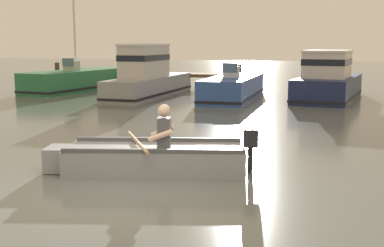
{
  "coord_description": "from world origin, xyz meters",
  "views": [
    {
      "loc": [
        3.05,
        -6.55,
        2.22
      ],
      "look_at": [
        -0.04,
        3.4,
        0.55
      ],
      "focal_mm": 46.52,
      "sensor_mm": 36.0,
      "label": 1
    }
  ],
  "objects_px": {
    "rowboat_with_person": "(152,157)",
    "moored_boat_navy": "(328,81)",
    "moored_boat_green": "(78,80)",
    "moored_boat_blue": "(233,88)",
    "moored_boat_grey": "(148,77)"
  },
  "relations": [
    {
      "from": "moored_boat_grey",
      "to": "moored_boat_navy",
      "type": "bearing_deg",
      "value": 5.45
    },
    {
      "from": "rowboat_with_person",
      "to": "moored_boat_green",
      "type": "relative_size",
      "value": 0.54
    },
    {
      "from": "rowboat_with_person",
      "to": "moored_boat_grey",
      "type": "xyz_separation_m",
      "value": [
        -4.95,
        11.94,
        0.56
      ]
    },
    {
      "from": "moored_boat_grey",
      "to": "moored_boat_blue",
      "type": "bearing_deg",
      "value": -0.72
    },
    {
      "from": "rowboat_with_person",
      "to": "moored_boat_grey",
      "type": "relative_size",
      "value": 0.54
    },
    {
      "from": "moored_boat_green",
      "to": "moored_boat_grey",
      "type": "bearing_deg",
      "value": -18.79
    },
    {
      "from": "rowboat_with_person",
      "to": "moored_boat_grey",
      "type": "height_order",
      "value": "moored_boat_grey"
    },
    {
      "from": "moored_boat_green",
      "to": "moored_boat_blue",
      "type": "relative_size",
      "value": 1.16
    },
    {
      "from": "moored_boat_navy",
      "to": "rowboat_with_person",
      "type": "bearing_deg",
      "value": -101.21
    },
    {
      "from": "moored_boat_grey",
      "to": "moored_boat_blue",
      "type": "height_order",
      "value": "moored_boat_grey"
    },
    {
      "from": "moored_boat_grey",
      "to": "moored_boat_blue",
      "type": "xyz_separation_m",
      "value": [
        3.75,
        -0.05,
        -0.38
      ]
    },
    {
      "from": "moored_boat_blue",
      "to": "moored_boat_navy",
      "type": "relative_size",
      "value": 1.04
    },
    {
      "from": "rowboat_with_person",
      "to": "moored_boat_navy",
      "type": "height_order",
      "value": "moored_boat_navy"
    },
    {
      "from": "moored_boat_blue",
      "to": "moored_boat_navy",
      "type": "distance_m",
      "value": 3.8
    },
    {
      "from": "moored_boat_green",
      "to": "moored_boat_navy",
      "type": "distance_m",
      "value": 11.71
    }
  ]
}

